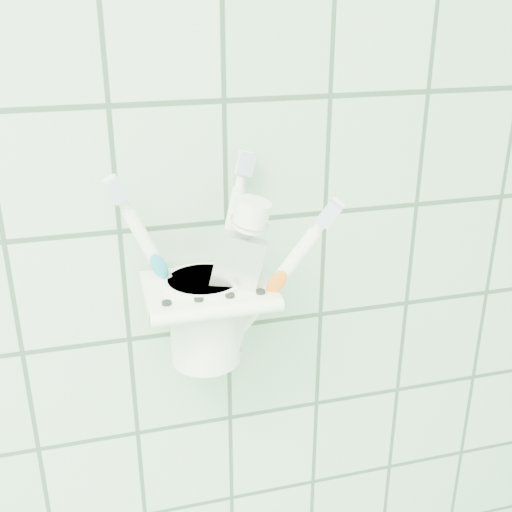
{
  "coord_description": "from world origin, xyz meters",
  "views": [
    {
      "loc": [
        0.56,
        0.65,
        1.56
      ],
      "look_at": [
        0.68,
        1.1,
        1.37
      ],
      "focal_mm": 45.0,
      "sensor_mm": 36.0,
      "label": 1
    }
  ],
  "objects_px": {
    "toothbrush_pink": "(198,253)",
    "toothpaste_tube": "(214,265)",
    "holder_bracket": "(208,291)",
    "cup": "(205,316)",
    "toothbrush_orange": "(223,257)",
    "toothbrush_blue": "(203,255)"
  },
  "relations": [
    {
      "from": "toothbrush_pink",
      "to": "toothpaste_tube",
      "type": "xyz_separation_m",
      "value": [
        0.01,
        -0.02,
        -0.0
      ]
    },
    {
      "from": "holder_bracket",
      "to": "toothbrush_pink",
      "type": "height_order",
      "value": "toothbrush_pink"
    },
    {
      "from": "cup",
      "to": "toothbrush_orange",
      "type": "relative_size",
      "value": 0.46
    },
    {
      "from": "toothbrush_orange",
      "to": "toothbrush_pink",
      "type": "bearing_deg",
      "value": 169.59
    },
    {
      "from": "toothbrush_orange",
      "to": "toothpaste_tube",
      "type": "height_order",
      "value": "toothbrush_orange"
    },
    {
      "from": "holder_bracket",
      "to": "cup",
      "type": "distance_m",
      "value": 0.03
    },
    {
      "from": "toothbrush_pink",
      "to": "toothbrush_blue",
      "type": "relative_size",
      "value": 0.98
    },
    {
      "from": "cup",
      "to": "toothbrush_pink",
      "type": "bearing_deg",
      "value": 95.23
    },
    {
      "from": "toothbrush_blue",
      "to": "toothbrush_orange",
      "type": "xyz_separation_m",
      "value": [
        0.02,
        -0.01,
        0.0
      ]
    },
    {
      "from": "toothbrush_pink",
      "to": "toothbrush_orange",
      "type": "relative_size",
      "value": 1.02
    },
    {
      "from": "toothbrush_orange",
      "to": "toothpaste_tube",
      "type": "bearing_deg",
      "value": -118.2
    },
    {
      "from": "holder_bracket",
      "to": "toothbrush_orange",
      "type": "bearing_deg",
      "value": -0.59
    },
    {
      "from": "cup",
      "to": "toothbrush_blue",
      "type": "height_order",
      "value": "toothbrush_blue"
    },
    {
      "from": "holder_bracket",
      "to": "toothpaste_tube",
      "type": "xyz_separation_m",
      "value": [
        0.01,
        -0.0,
        0.03
      ]
    },
    {
      "from": "holder_bracket",
      "to": "toothpaste_tube",
      "type": "distance_m",
      "value": 0.03
    },
    {
      "from": "cup",
      "to": "toothpaste_tube",
      "type": "height_order",
      "value": "toothpaste_tube"
    },
    {
      "from": "toothpaste_tube",
      "to": "holder_bracket",
      "type": "bearing_deg",
      "value": 160.42
    },
    {
      "from": "toothbrush_blue",
      "to": "toothbrush_pink",
      "type": "bearing_deg",
      "value": 107.91
    },
    {
      "from": "toothbrush_pink",
      "to": "toothpaste_tube",
      "type": "distance_m",
      "value": 0.02
    },
    {
      "from": "toothbrush_blue",
      "to": "toothbrush_orange",
      "type": "bearing_deg",
      "value": -44.92
    },
    {
      "from": "toothpaste_tube",
      "to": "cup",
      "type": "bearing_deg",
      "value": 156.72
    },
    {
      "from": "holder_bracket",
      "to": "toothbrush_orange",
      "type": "relative_size",
      "value": 0.63
    }
  ]
}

